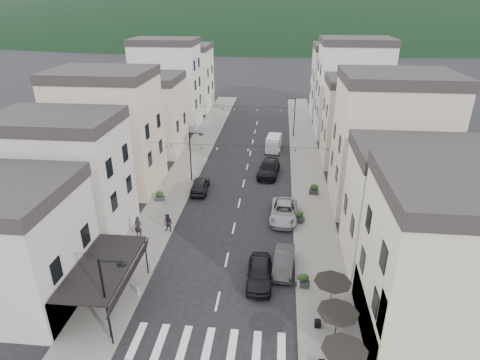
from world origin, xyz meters
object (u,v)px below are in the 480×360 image
Objects in this scene: parked_car_c at (284,212)px; delivery_van at (274,143)px; parked_car_b at (284,262)px; pedestrian_a at (138,227)px; parked_car_d at (269,168)px; pedestrian_b at (168,223)px; parked_car_a at (259,273)px; parked_car_e at (200,185)px.

parked_car_c is 19.56m from delivery_van.
pedestrian_a is (-12.82, 3.37, 0.38)m from parked_car_b.
pedestrian_b is (-8.60, -14.22, 0.18)m from parked_car_d.
parked_car_d is 3.21× the size of pedestrian_b.
pedestrian_b is (2.42, 1.04, -0.09)m from pedestrian_a.
delivery_van is 2.35× the size of pedestrian_a.
parked_car_c is at bearing -80.07° from delivery_van.
parked_car_a is 2.63× the size of pedestrian_b.
parked_car_a is 1.03× the size of parked_car_e.
parked_car_a is at bearing -131.52° from parked_car_b.
parked_car_c is at bearing 94.93° from parked_car_b.
pedestrian_a reaches higher than parked_car_b.
pedestrian_a is at bearing -138.86° from pedestrian_b.
parked_car_d is at bearing 59.05° from pedestrian_a.
parked_car_d is (-1.80, 18.63, 0.11)m from parked_car_b.
pedestrian_a is (-3.62, -9.86, 0.33)m from parked_car_e.
parked_car_b is at bearing -81.31° from delivery_van.
parked_car_e is at bearing 74.73° from pedestrian_a.
parked_car_d is 1.24× the size of delivery_van.
delivery_van is (-1.45, 19.51, 0.28)m from parked_car_c.
pedestrian_a is (-11.37, -24.19, 0.05)m from delivery_van.
pedestrian_b reaches higher than parked_car_d.
parked_car_a reaches higher than parked_car_b.
parked_car_a reaches higher than parked_car_c.
pedestrian_a reaches higher than parked_car_d.
pedestrian_a is at bearing -119.63° from parked_car_d.
parked_car_d is at bearing -86.56° from delivery_van.
parked_car_d reaches higher than parked_car_c.
parked_car_b is 0.76× the size of parked_car_d.
delivery_van is at bearing 86.89° from pedestrian_b.
parked_car_c is 13.66m from pedestrian_a.
parked_car_b is 13.27m from pedestrian_a.
delivery_van reaches higher than pedestrian_b.
parked_car_b is at bearing -87.73° from parked_car_c.
parked_car_a is at bearing -19.85° from pedestrian_a.
delivery_van reaches higher than parked_car_b.
pedestrian_b reaches higher than parked_car_e.
pedestrian_a is (-11.02, 5.08, 0.30)m from parked_car_a.
delivery_van is at bearing 93.99° from parked_car_d.
parked_car_e is 2.55× the size of pedestrian_b.
parked_car_e is at bearing 100.28° from pedestrian_b.
delivery_van reaches higher than pedestrian_a.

